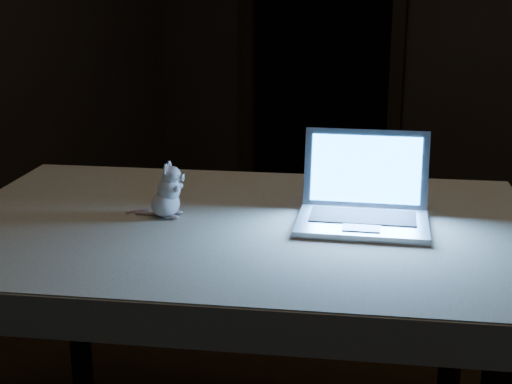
% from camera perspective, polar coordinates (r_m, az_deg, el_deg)
% --- Properties ---
extents(doorway, '(1.06, 0.36, 2.13)m').
position_cam_1_polar(doorway, '(4.67, 5.08, 12.37)').
color(doorway, black).
rests_on(doorway, back_wall).
extents(table, '(1.63, 1.29, 0.76)m').
position_cam_1_polar(table, '(2.08, -1.20, -12.50)').
color(table, black).
rests_on(table, floor).
extents(tablecloth, '(1.73, 1.37, 0.09)m').
position_cam_1_polar(tablecloth, '(1.98, -2.87, -3.19)').
color(tablecloth, beige).
rests_on(tablecloth, table).
extents(laptop, '(0.39, 0.37, 0.22)m').
position_cam_1_polar(laptop, '(1.87, 8.29, 0.59)').
color(laptop, '#AAABAF').
rests_on(laptop, tablecloth).
extents(plush_mouse, '(0.14, 0.14, 0.15)m').
position_cam_1_polar(plush_mouse, '(1.96, -7.01, 0.16)').
color(plush_mouse, silver).
rests_on(plush_mouse, tablecloth).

